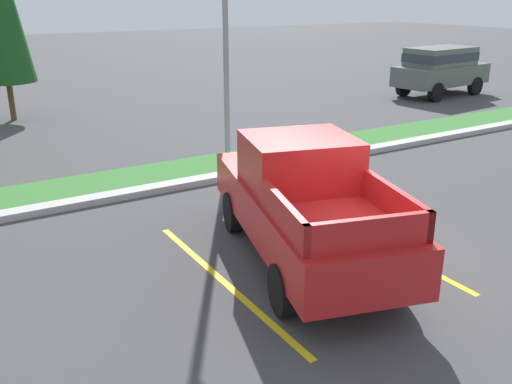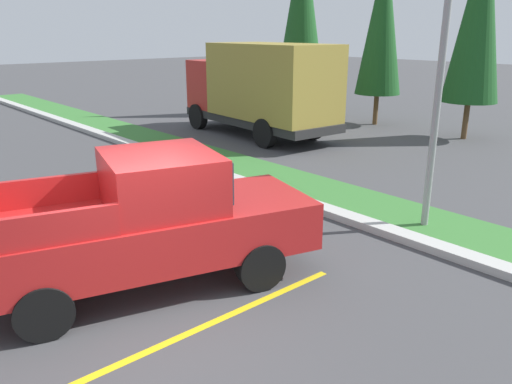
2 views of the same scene
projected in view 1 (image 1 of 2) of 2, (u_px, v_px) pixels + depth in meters
name	position (u px, v px, depth m)	size (l,w,h in m)	color
ground_plane	(351.00, 258.00, 9.75)	(120.00, 120.00, 0.00)	#424244
parking_line_near	(224.00, 281.00, 8.95)	(0.12, 4.80, 0.01)	yellow
parking_line_far	(370.00, 240.00, 10.46)	(0.12, 4.80, 0.01)	yellow
curb_strip	(218.00, 177.00, 13.75)	(56.00, 0.40, 0.15)	#B2B2AD
grass_median	(198.00, 168.00, 14.65)	(56.00, 1.80, 0.06)	#387533
pickup_truck_main	(303.00, 202.00, 9.40)	(3.24, 5.54, 2.10)	black
suv_distant	(441.00, 67.00, 24.58)	(4.75, 2.28, 2.10)	black
street_light	(228.00, 3.00, 13.37)	(0.24, 1.49, 7.09)	gray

